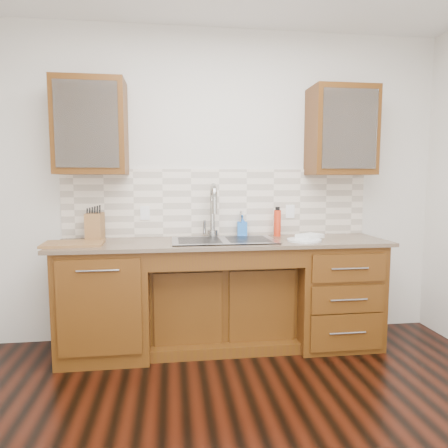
{
  "coord_description": "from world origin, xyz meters",
  "views": [
    {
      "loc": [
        -0.42,
        -1.79,
        1.4
      ],
      "look_at": [
        0.0,
        1.4,
        1.05
      ],
      "focal_mm": 32.0,
      "sensor_mm": 36.0,
      "label": 1
    }
  ],
  "objects": [
    {
      "name": "wall_back",
      "position": [
        0.0,
        1.8,
        1.35
      ],
      "size": [
        4.0,
        0.1,
        2.7
      ],
      "primitive_type": "cube",
      "color": "silver",
      "rests_on": "ground"
    },
    {
      "name": "base_cabinet_left",
      "position": [
        -0.95,
        1.44,
        0.44
      ],
      "size": [
        0.7,
        0.62,
        0.88
      ],
      "primitive_type": "cube",
      "color": "#593014",
      "rests_on": "ground"
    },
    {
      "name": "base_cabinet_center",
      "position": [
        0.0,
        1.53,
        0.35
      ],
      "size": [
        1.2,
        0.44,
        0.7
      ],
      "primitive_type": "cube",
      "color": "#593014",
      "rests_on": "ground"
    },
    {
      "name": "base_cabinet_right",
      "position": [
        0.95,
        1.44,
        0.44
      ],
      "size": [
        0.7,
        0.62,
        0.88
      ],
      "primitive_type": "cube",
      "color": "#593014",
      "rests_on": "ground"
    },
    {
      "name": "countertop",
      "position": [
        0.0,
        1.43,
        0.9
      ],
      "size": [
        2.7,
        0.65,
        0.03
      ],
      "primitive_type": "cube",
      "color": "#84705B",
      "rests_on": "base_cabinet_left"
    },
    {
      "name": "backsplash",
      "position": [
        0.0,
        1.74,
        1.21
      ],
      "size": [
        2.7,
        0.02,
        0.59
      ],
      "primitive_type": "cube",
      "color": "beige",
      "rests_on": "wall_back"
    },
    {
      "name": "sink",
      "position": [
        0.0,
        1.41,
        0.83
      ],
      "size": [
        0.84,
        0.46,
        0.19
      ],
      "primitive_type": "cube",
      "color": "#9E9EA5",
      "rests_on": "countertop"
    },
    {
      "name": "faucet",
      "position": [
        -0.07,
        1.64,
        1.11
      ],
      "size": [
        0.04,
        0.04,
        0.4
      ],
      "primitive_type": "cylinder",
      "color": "#999993",
      "rests_on": "countertop"
    },
    {
      "name": "filter_tap",
      "position": [
        0.18,
        1.65,
        1.03
      ],
      "size": [
        0.02,
        0.02,
        0.24
      ],
      "primitive_type": "cylinder",
      "color": "#999993",
      "rests_on": "countertop"
    },
    {
      "name": "upper_cabinet_left",
      "position": [
        -1.05,
        1.58,
        1.83
      ],
      "size": [
        0.55,
        0.34,
        0.75
      ],
      "primitive_type": "cube",
      "color": "#593014",
      "rests_on": "wall_back"
    },
    {
      "name": "upper_cabinet_right",
      "position": [
        1.05,
        1.58,
        1.83
      ],
      "size": [
        0.55,
        0.34,
        0.75
      ],
      "primitive_type": "cube",
      "color": "#593014",
      "rests_on": "wall_back"
    },
    {
      "name": "outlet_left",
      "position": [
        -0.65,
        1.73,
        1.12
      ],
      "size": [
        0.08,
        0.01,
        0.12
      ],
      "primitive_type": "cube",
      "color": "white",
      "rests_on": "backsplash"
    },
    {
      "name": "outlet_right",
      "position": [
        0.65,
        1.73,
        1.12
      ],
      "size": [
        0.08,
        0.01,
        0.12
      ],
      "primitive_type": "cube",
      "color": "white",
      "rests_on": "backsplash"
    },
    {
      "name": "soap_bottle",
      "position": [
        0.2,
        1.66,
        1.0
      ],
      "size": [
        0.09,
        0.1,
        0.19
      ],
      "primitive_type": "imported",
      "rotation": [
        0.0,
        0.0,
        -0.12
      ],
      "color": "blue",
      "rests_on": "countertop"
    },
    {
      "name": "water_bottle",
      "position": [
        0.51,
        1.63,
        1.03
      ],
      "size": [
        0.07,
        0.07,
        0.23
      ],
      "primitive_type": "cylinder",
      "rotation": [
        0.0,
        0.0,
        -0.19
      ],
      "color": "red",
      "rests_on": "countertop"
    },
    {
      "name": "plate",
      "position": [
        0.65,
        1.32,
        0.92
      ],
      "size": [
        0.34,
        0.34,
        0.02
      ],
      "primitive_type": "cylinder",
      "rotation": [
        0.0,
        0.0,
        0.25
      ],
      "color": "silver",
      "rests_on": "countertop"
    },
    {
      "name": "dish_towel",
      "position": [
        0.72,
        1.38,
        0.94
      ],
      "size": [
        0.25,
        0.23,
        0.03
      ],
      "primitive_type": "cube",
      "rotation": [
        0.0,
        0.0,
        0.54
      ],
      "color": "silver",
      "rests_on": "plate"
    },
    {
      "name": "knife_block",
      "position": [
        -1.05,
        1.59,
        1.02
      ],
      "size": [
        0.13,
        0.21,
        0.23
      ],
      "primitive_type": "cube",
      "rotation": [
        0.0,
        0.0,
        -0.03
      ],
      "color": "#926F48",
      "rests_on": "countertop"
    },
    {
      "name": "cutting_board",
      "position": [
        -1.17,
        1.36,
        0.92
      ],
      "size": [
        0.46,
        0.33,
        0.02
      ],
      "primitive_type": "cube",
      "rotation": [
        0.0,
        0.0,
        0.05
      ],
      "color": "brown",
      "rests_on": "countertop"
    },
    {
      "name": "cup_left_a",
      "position": [
        -1.15,
        1.58,
        1.78
      ],
      "size": [
        0.15,
        0.15,
        0.1
      ],
      "primitive_type": "imported",
      "rotation": [
        0.0,
        0.0,
        -0.12
      ],
      "color": "white",
      "rests_on": "upper_cabinet_left"
    },
    {
      "name": "cup_left_b",
      "position": [
        -0.91,
        1.58,
        1.77
      ],
      "size": [
        0.13,
        0.13,
        0.09
      ],
      "primitive_type": "imported",
      "rotation": [
        0.0,
        0.0,
        0.36
      ],
      "color": "white",
      "rests_on": "upper_cabinet_left"
    },
    {
      "name": "cup_right_a",
      "position": [
        0.91,
        1.58,
        1.78
      ],
      "size": [
        0.17,
        0.17,
        0.11
      ],
      "primitive_type": "imported",
      "rotation": [
        0.0,
        0.0,
        0.34
      ],
      "color": "white",
      "rests_on": "upper_cabinet_right"
    },
    {
      "name": "cup_right_b",
      "position": [
        1.14,
        1.58,
        1.78
      ],
      "size": [
        0.11,
        0.11,
        0.1
      ],
      "primitive_type": "imported",
      "rotation": [
        0.0,
        0.0,
        -0.01
      ],
      "color": "white",
      "rests_on": "upper_cabinet_right"
    }
  ]
}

